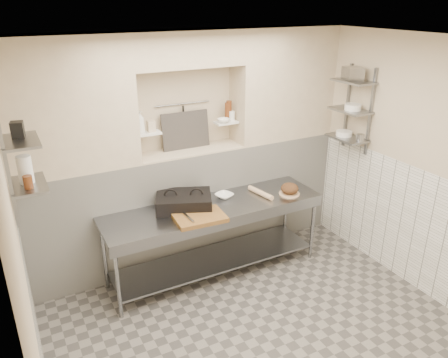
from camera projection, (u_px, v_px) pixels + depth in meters
floor at (263, 338)px, 4.39m from camera, size 4.00×3.90×0.10m
ceiling at (277, 36)px, 3.28m from camera, size 4.00×3.90×0.10m
wall_left at (15, 272)px, 2.96m from camera, size 0.10×3.90×2.80m
wall_right at (428, 170)px, 4.71m from camera, size 0.10×3.90×2.80m
wall_back at (182, 146)px, 5.47m from camera, size 4.00×0.10×2.80m
backwall_lower at (191, 204)px, 5.53m from camera, size 4.00×0.40×1.40m
alcove_sill at (189, 151)px, 5.26m from camera, size 1.30×0.40×0.02m
backwall_pillar_left at (68, 106)px, 4.43m from camera, size 1.35×0.40×1.40m
backwall_pillar_right at (283, 84)px, 5.56m from camera, size 1.35×0.40×1.40m
backwall_header at (186, 49)px, 4.80m from camera, size 1.30×0.40×0.40m
wainscot_left at (41, 349)px, 3.25m from camera, size 0.02×3.90×1.40m
wainscot_right at (414, 228)px, 4.96m from camera, size 0.02×3.90×1.40m
alcove_shelf_left at (148, 133)px, 4.94m from camera, size 0.28×0.16×0.02m
alcove_shelf_right at (226, 122)px, 5.36m from camera, size 0.28×0.16×0.02m
utensil_rail at (182, 104)px, 5.19m from camera, size 0.70×0.02×0.02m
hanging_steel at (184, 118)px, 5.24m from camera, size 0.02×0.02×0.30m
splash_panel at (186, 130)px, 5.25m from camera, size 0.60×0.08×0.45m
shelf_rail_left_a at (6, 159)px, 3.86m from camera, size 0.03×0.03×0.95m
shelf_rail_left_b at (8, 174)px, 3.53m from camera, size 0.03×0.03×0.95m
wall_shelf_left_lower at (28, 185)px, 3.83m from camera, size 0.30×0.50×0.02m
wall_shelf_left_upper at (20, 141)px, 3.67m from camera, size 0.30×0.50×0.03m
shelf_rail_right_a at (347, 106)px, 5.53m from camera, size 0.03×0.03×1.05m
shelf_rail_right_b at (371, 113)px, 5.20m from camera, size 0.03×0.03×1.05m
wall_shelf_right_lower at (347, 138)px, 5.44m from camera, size 0.30×0.50×0.02m
wall_shelf_right_mid at (350, 110)px, 5.31m from camera, size 0.30×0.50×0.02m
wall_shelf_right_upper at (353, 81)px, 5.17m from camera, size 0.30×0.50×0.03m
prep_table at (215, 226)px, 5.11m from camera, size 2.60×0.70×0.90m
panini_press at (184, 202)px, 4.94m from camera, size 0.74×0.65×0.17m
cutting_board at (200, 217)px, 4.71m from camera, size 0.57×0.41×0.05m
knife_blade at (195, 210)px, 4.81m from camera, size 0.25×0.04×0.01m
tongs at (188, 217)px, 4.65m from camera, size 0.04×0.27×0.03m
mixing_bowl at (224, 196)px, 5.22m from camera, size 0.26×0.26×0.05m
rolling_pin at (261, 193)px, 5.29m from camera, size 0.13×0.41×0.06m
bread_board at (289, 194)px, 5.32m from camera, size 0.25×0.25×0.01m
bread_loaf at (290, 188)px, 5.29m from camera, size 0.22×0.22×0.13m
bottle_soap at (140, 122)px, 4.84m from camera, size 0.12×0.12×0.25m
jar_alcove at (151, 126)px, 4.93m from camera, size 0.08×0.08×0.12m
bowl_alcove at (224, 121)px, 5.30m from camera, size 0.20×0.20×0.05m
condiment_a at (229, 111)px, 5.36m from camera, size 0.07×0.07×0.24m
condiment_b at (227, 112)px, 5.36m from camera, size 0.06×0.06×0.22m
condiment_c at (232, 116)px, 5.37m from camera, size 0.07×0.07×0.12m
jug_left at (25, 170)px, 3.79m from camera, size 0.12×0.12×0.25m
jar_left at (28, 182)px, 3.71m from camera, size 0.08×0.08×0.11m
box_left_upper at (17, 130)px, 3.70m from camera, size 0.12×0.12×0.14m
bowl_right at (344, 133)px, 5.48m from camera, size 0.20×0.20×0.06m
canister_right at (360, 138)px, 5.24m from camera, size 0.09×0.09×0.09m
bowl_right_mid at (353, 107)px, 5.26m from camera, size 0.20×0.20×0.07m
basket_right at (353, 74)px, 5.16m from camera, size 0.26×0.29×0.15m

